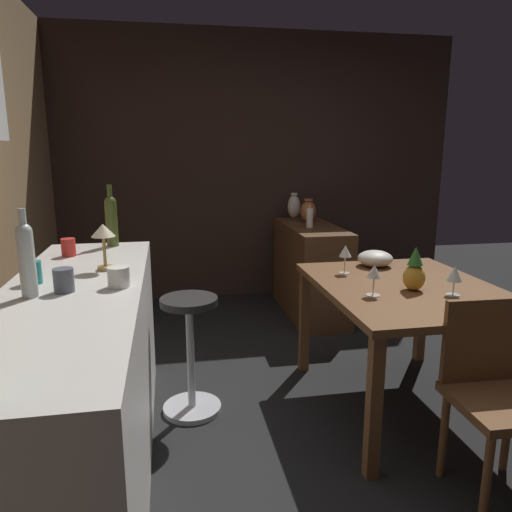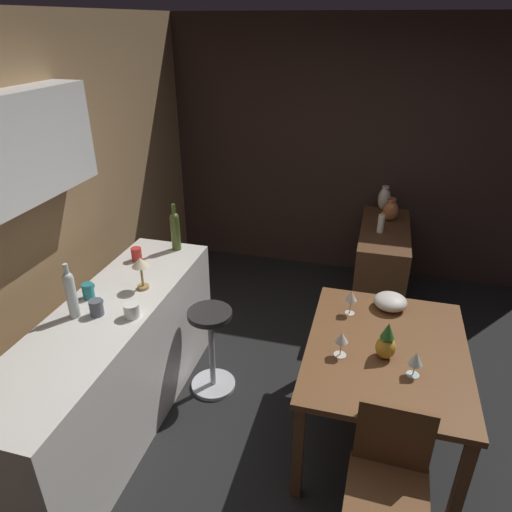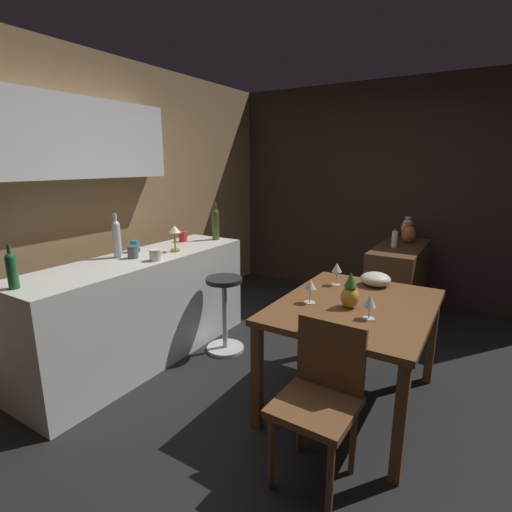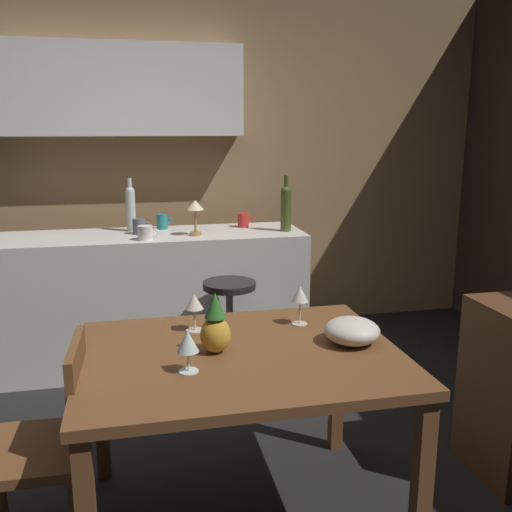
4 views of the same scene
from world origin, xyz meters
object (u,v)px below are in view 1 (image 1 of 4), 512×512
at_px(dining_table, 407,300).
at_px(cup_red, 68,247).
at_px(vase_copper, 308,211).
at_px(vase_ceramic_ivory, 294,206).
at_px(chair_near_window, 495,390).
at_px(pillar_candle_tall, 310,218).
at_px(fruit_bowl, 375,258).
at_px(cup_teal, 33,272).
at_px(wine_bottle_clear, 26,257).
at_px(wine_bottle_olive, 111,219).
at_px(pineapple_centerpiece, 414,272).
at_px(sideboard_cabinet, 310,270).
at_px(wine_glass_left, 345,252).
at_px(cup_white, 119,277).
at_px(wine_glass_center, 374,273).
at_px(bar_stool, 190,352).
at_px(cup_slate, 64,280).
at_px(counter_lamp, 103,236).
at_px(wine_glass_right, 455,274).

xyz_separation_m(dining_table, cup_red, (0.38, 1.86, 0.30)).
distance_m(vase_copper, vase_ceramic_ivory, 0.28).
relative_size(chair_near_window, pillar_candle_tall, 4.42).
bearing_deg(fruit_bowl, cup_teal, 108.56).
bearing_deg(pillar_candle_tall, wine_bottle_clear, 138.20).
distance_m(fruit_bowl, wine_bottle_olive, 1.69).
height_order(pineapple_centerpiece, cup_red, cup_red).
bearing_deg(pillar_candle_tall, dining_table, -176.25).
bearing_deg(sideboard_cabinet, vase_ceramic_ivory, 4.49).
bearing_deg(wine_bottle_olive, cup_red, 139.81).
relative_size(wine_glass_left, wine_bottle_olive, 0.47).
relative_size(cup_teal, cup_white, 0.85).
bearing_deg(wine_glass_center, bar_stool, 71.80).
xyz_separation_m(wine_glass_left, pineapple_centerpiece, (-0.41, -0.24, -0.03)).
bearing_deg(wine_glass_center, cup_teal, 91.38).
bearing_deg(pineapple_centerpiece, sideboard_cabinet, 1.29).
xyz_separation_m(wine_glass_center, vase_copper, (2.03, -0.24, 0.06)).
distance_m(wine_bottle_clear, cup_slate, 0.18).
bearing_deg(cup_slate, bar_stool, -46.42).
distance_m(sideboard_cabinet, cup_teal, 2.68).
bearing_deg(vase_copper, pillar_candle_tall, 166.17).
height_order(pineapple_centerpiece, cup_white, cup_white).
xyz_separation_m(cup_red, counter_lamp, (-0.37, -0.24, 0.12)).
xyz_separation_m(chair_near_window, vase_ceramic_ivory, (2.88, 0.15, 0.46)).
relative_size(cup_teal, vase_copper, 0.51).
bearing_deg(counter_lamp, pillar_candle_tall, -44.12).
relative_size(dining_table, vase_copper, 5.70).
bearing_deg(wine_glass_center, dining_table, -61.57).
bearing_deg(pillar_candle_tall, vase_ceramic_ivory, -1.00).
height_order(chair_near_window, cup_red, cup_red).
distance_m(bar_stool, cup_slate, 0.94).
distance_m(wine_glass_center, counter_lamp, 1.38).
bearing_deg(counter_lamp, wine_bottle_clear, 148.84).
distance_m(wine_glass_left, wine_bottle_olive, 1.44).
distance_m(fruit_bowl, cup_slate, 1.94).
bearing_deg(vase_ceramic_ivory, wine_glass_left, 174.99).
xyz_separation_m(bar_stool, pillar_candle_tall, (1.42, -1.11, 0.54)).
height_order(bar_stool, wine_bottle_clear, wine_bottle_clear).
distance_m(chair_near_window, vase_ceramic_ivory, 2.92).
distance_m(pineapple_centerpiece, vase_copper, 1.98).
bearing_deg(cup_teal, wine_bottle_olive, -17.58).
distance_m(wine_glass_center, wine_bottle_clear, 1.63).
height_order(wine_glass_right, wine_bottle_clear, wine_bottle_clear).
distance_m(pineapple_centerpiece, wine_bottle_clear, 1.89).
xyz_separation_m(wine_glass_right, counter_lamp, (0.23, 1.77, 0.22)).
xyz_separation_m(sideboard_cabinet, pineapple_centerpiece, (-1.77, -0.04, 0.43)).
distance_m(fruit_bowl, cup_red, 1.88).
distance_m(bar_stool, fruit_bowl, 1.33).
distance_m(chair_near_window, wine_glass_left, 1.15).
height_order(wine_glass_left, vase_ceramic_ivory, vase_ceramic_ivory).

